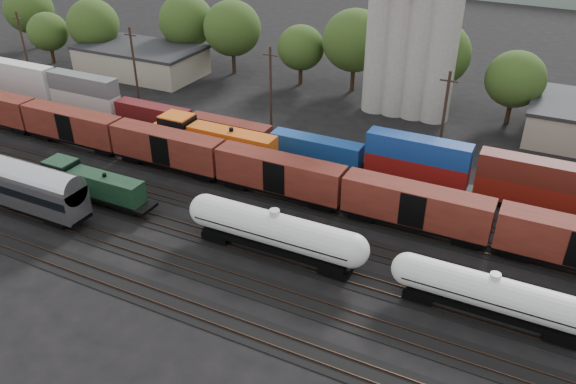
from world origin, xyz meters
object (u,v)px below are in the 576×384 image
at_px(orange_locomotive, 210,139).
at_px(grain_silo, 410,40).
at_px(green_locomotive, 88,183).
at_px(tank_car_a, 275,231).

distance_m(orange_locomotive, grain_silo, 32.64).
relative_size(green_locomotive, orange_locomotive, 0.78).
height_order(green_locomotive, orange_locomotive, orange_locomotive).
bearing_deg(green_locomotive, orange_locomotive, 67.41).
bearing_deg(green_locomotive, grain_silo, 59.60).
bearing_deg(grain_silo, green_locomotive, -120.40).
bearing_deg(grain_silo, tank_car_a, -90.94).
xyz_separation_m(green_locomotive, orange_locomotive, (6.24, 15.00, 0.43)).
relative_size(green_locomotive, grain_silo, 0.53).
distance_m(green_locomotive, orange_locomotive, 16.25).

